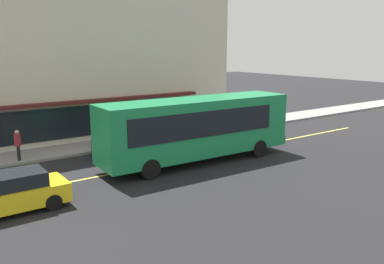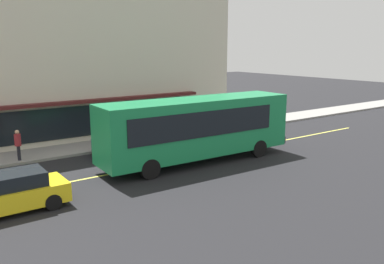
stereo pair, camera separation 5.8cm
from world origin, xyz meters
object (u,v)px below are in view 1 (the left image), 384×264
car_navy (131,141)px  pedestrian_by_curb (205,112)px  bus (198,127)px  car_yellow (9,193)px  pedestrian_mid_block (18,142)px

car_navy → pedestrian_by_curb: pedestrian_by_curb is taller
bus → car_navy: bus is taller
car_navy → car_yellow: (-7.70, -5.07, 0.00)m
car_navy → pedestrian_mid_block: bearing=164.2°
pedestrian_mid_block → pedestrian_by_curb: 14.20m
pedestrian_mid_block → bus: bearing=-34.0°
car_yellow → bus: bearing=7.5°
pedestrian_by_curb → car_navy: bearing=-157.0°
pedestrian_mid_block → car_yellow: bearing=-104.9°
car_navy → car_yellow: size_ratio=1.02×
pedestrian_by_curb → car_yellow: bearing=-151.7°
car_yellow → pedestrian_mid_block: size_ratio=2.55×
bus → car_yellow: (-9.88, -1.30, -1.24)m
bus → pedestrian_by_curb: (6.00, 7.25, -0.73)m
car_yellow → car_navy: bearing=33.4°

